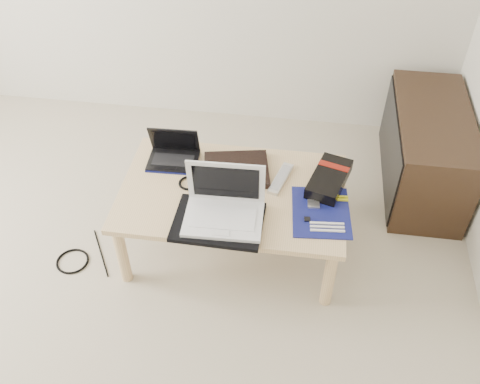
# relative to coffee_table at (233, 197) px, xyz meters

# --- Properties ---
(ground) EXTENTS (4.00, 4.00, 0.00)m
(ground) POSITION_rel_coffee_table_xyz_m (-0.75, -0.80, -0.35)
(ground) COLOR #ADA38D
(ground) RESTS_ON ground
(coffee_table) EXTENTS (1.10, 0.70, 0.40)m
(coffee_table) POSITION_rel_coffee_table_xyz_m (0.00, 0.00, 0.00)
(coffee_table) COLOR #DCB584
(coffee_table) RESTS_ON ground
(media_cabinet) EXTENTS (0.41, 0.90, 0.50)m
(media_cabinet) POSITION_rel_coffee_table_xyz_m (1.02, 0.65, -0.10)
(media_cabinet) COLOR #342315
(media_cabinet) RESTS_ON ground
(book) EXTENTS (0.37, 0.33, 0.03)m
(book) POSITION_rel_coffee_table_xyz_m (-0.00, 0.14, 0.06)
(book) COLOR black
(book) RESTS_ON coffee_table
(netbook) EXTENTS (0.26, 0.20, 0.18)m
(netbook) POSITION_rel_coffee_table_xyz_m (-0.34, 0.19, 0.09)
(netbook) COLOR black
(netbook) RESTS_ON coffee_table
(tablet) EXTENTS (0.28, 0.24, 0.01)m
(tablet) POSITION_rel_coffee_table_xyz_m (0.01, -0.03, 0.05)
(tablet) COLOR black
(tablet) RESTS_ON coffee_table
(remote) EXTENTS (0.11, 0.24, 0.02)m
(remote) POSITION_rel_coffee_table_xyz_m (0.23, 0.11, 0.06)
(remote) COLOR silver
(remote) RESTS_ON coffee_table
(neoprene_sleeve) EXTENTS (0.41, 0.30, 0.02)m
(neoprene_sleeve) POSITION_rel_coffee_table_xyz_m (-0.03, -0.23, 0.06)
(neoprene_sleeve) COLOR black
(neoprene_sleeve) RESTS_ON coffee_table
(white_laptop) EXTENTS (0.36, 0.26, 0.26)m
(white_laptop) POSITION_rel_coffee_table_xyz_m (-0.01, -0.19, 0.12)
(white_laptop) COLOR silver
(white_laptop) RESTS_ON neoprene_sleeve
(motherboard) EXTENTS (0.30, 0.36, 0.02)m
(motherboard) POSITION_rel_coffee_table_xyz_m (0.44, -0.09, 0.05)
(motherboard) COLOR #0D0F54
(motherboard) RESTS_ON coffee_table
(gpu_box) EXTENTS (0.23, 0.34, 0.07)m
(gpu_box) POSITION_rel_coffee_table_xyz_m (0.46, 0.11, 0.08)
(gpu_box) COLOR black
(gpu_box) RESTS_ON coffee_table
(cable_coil) EXTENTS (0.11, 0.11, 0.01)m
(cable_coil) POSITION_rel_coffee_table_xyz_m (-0.22, 0.02, 0.05)
(cable_coil) COLOR black
(cable_coil) RESTS_ON coffee_table
(floor_cable_coil) EXTENTS (0.19, 0.19, 0.01)m
(floor_cable_coil) POSITION_rel_coffee_table_xyz_m (-0.82, -0.24, -0.35)
(floor_cable_coil) COLOR black
(floor_cable_coil) RESTS_ON ground
(floor_cable_trail) EXTENTS (0.18, 0.30, 0.01)m
(floor_cable_trail) POSITION_rel_coffee_table_xyz_m (-0.69, -0.16, -0.35)
(floor_cable_trail) COLOR black
(floor_cable_trail) RESTS_ON ground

